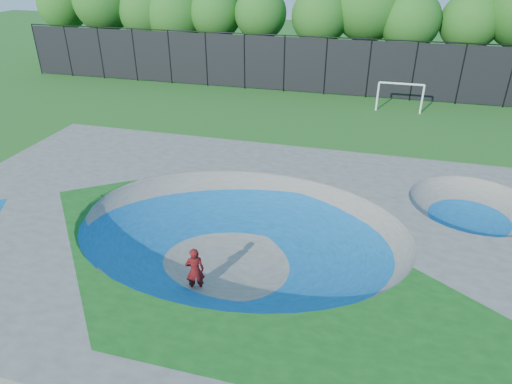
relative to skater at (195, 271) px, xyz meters
The scene contains 7 objects.
ground 2.13m from the skater, 63.61° to the left, with size 120.00×120.00×0.00m, color #1F5A19.
skate_deck 1.98m from the skater, 63.61° to the left, with size 22.00×14.00×1.50m, color gray.
skater is the anchor object (origin of this frame).
skateboard 0.76m from the skater, ahead, with size 0.78×0.22×0.05m, color black.
soccer_goal 20.84m from the skater, 73.03° to the left, with size 2.88×0.12×1.90m.
fence 22.83m from the skater, 87.79° to the left, with size 48.09×0.09×4.04m.
treeline 28.00m from the skater, 85.71° to the left, with size 52.47×6.81×8.62m.
Camera 1 is at (3.76, -11.91, 9.30)m, focal length 32.00 mm.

